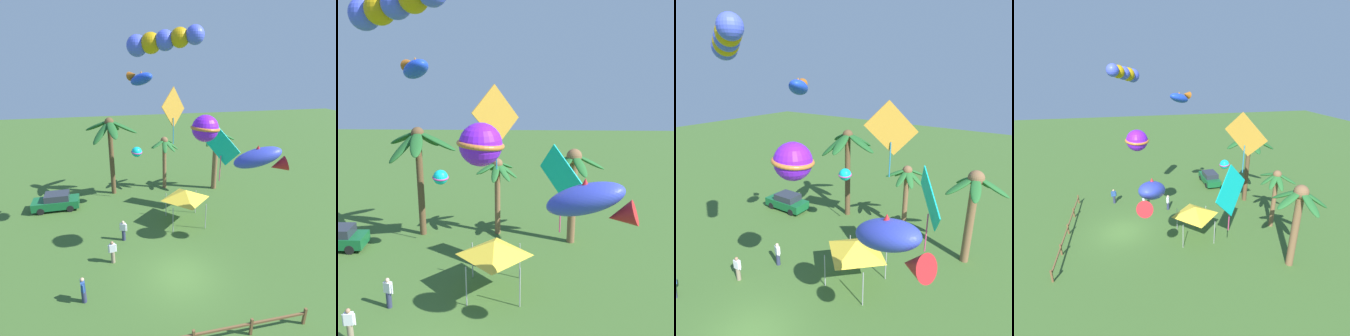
# 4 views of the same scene
# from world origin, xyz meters

# --- Properties ---
(palm_tree_0) EXTENTS (2.93, 2.92, 5.43)m
(palm_tree_0) POSITION_xyz_m (1.71, 13.36, 4.06)
(palm_tree_0) COLOR brown
(palm_tree_0) RESTS_ON ground
(palm_tree_1) EXTENTS (3.63, 3.86, 6.39)m
(palm_tree_1) POSITION_xyz_m (6.69, 12.13, 4.62)
(palm_tree_1) COLOR brown
(palm_tree_1) RESTS_ON ground
(palm_tree_2) EXTENTS (5.08, 5.14, 7.59)m
(palm_tree_2) POSITION_xyz_m (-3.51, 13.05, 5.90)
(palm_tree_2) COLOR brown
(palm_tree_2) RESTS_ON ground
(parked_car_0) EXTENTS (3.95, 1.83, 1.51)m
(parked_car_0) POSITION_xyz_m (-8.59, 10.68, 0.75)
(parked_car_0) COLOR #145B2D
(parked_car_0) RESTS_ON ground
(spectator_0) EXTENTS (0.55, 0.27, 1.59)m
(spectator_0) POSITION_xyz_m (-3.98, 2.20, 0.81)
(spectator_0) COLOR gray
(spectator_0) RESTS_ON ground
(spectator_1) EXTENTS (0.52, 0.34, 1.59)m
(spectator_1) POSITION_xyz_m (-3.12, 4.60, 0.81)
(spectator_1) COLOR #2D3351
(spectator_1) RESTS_ON ground
(festival_tent) EXTENTS (2.86, 2.86, 2.85)m
(festival_tent) POSITION_xyz_m (1.93, 6.14, 2.47)
(festival_tent) COLOR #9E9EA3
(festival_tent) RESTS_ON ground
(kite_ball_0) EXTENTS (1.28, 1.29, 0.87)m
(kite_ball_0) POSITION_xyz_m (-1.42, 9.75, 5.14)
(kite_ball_0) COLOR #0FCBC7
(kite_diamond_1) EXTENTS (2.11, 2.87, 4.85)m
(kite_diamond_1) POSITION_xyz_m (5.39, 7.70, 5.75)
(kite_diamond_1) COLOR #0CB9B0
(kite_tube_2) EXTENTS (3.55, 2.39, 1.40)m
(kite_tube_2) POSITION_xyz_m (-0.88, 1.21, 13.19)
(kite_tube_2) COLOR #4657EE
(kite_fish_3) EXTENTS (1.92, 2.30, 1.18)m
(kite_fish_3) POSITION_xyz_m (-1.45, 5.56, 11.29)
(kite_fish_3) COLOR blue
(kite_ball_4) EXTENTS (2.29, 2.28, 1.56)m
(kite_ball_4) POSITION_xyz_m (1.76, 1.74, 8.68)
(kite_ball_4) COLOR #7B1BE8
(kite_diamond_5) EXTENTS (2.56, 2.51, 4.91)m
(kite_diamond_5) POSITION_xyz_m (1.85, 10.08, 8.65)
(kite_diamond_5) COLOR gold
(kite_fish_6) EXTENTS (3.91, 2.54, 2.17)m
(kite_fish_6) POSITION_xyz_m (5.83, 2.31, 6.41)
(kite_fish_6) COLOR blue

